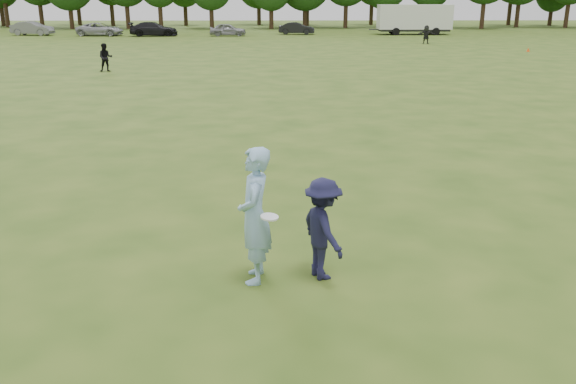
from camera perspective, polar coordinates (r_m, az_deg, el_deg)
name	(u,v)px	position (r m, az deg, el deg)	size (l,w,h in m)	color
ground	(334,272)	(9.92, 4.35, -7.47)	(200.00, 200.00, 0.00)	#2E4A14
thrower	(255,216)	(9.25, -3.13, -2.22)	(0.78, 0.51, 2.13)	#91BBE0
defender	(323,229)	(9.43, 3.29, -3.46)	(1.05, 0.60, 1.62)	#181835
player_far_a	(106,58)	(37.36, -16.70, 11.96)	(0.78, 0.61, 1.60)	black
player_far_d	(426,35)	(58.04, 12.81, 14.17)	(1.51, 0.48, 1.63)	black
car_b	(32,28)	(74.07, -22.81, 13.93)	(1.56, 4.48, 1.48)	slate
car_c	(100,29)	(70.77, -17.18, 14.34)	(2.27, 4.92, 1.37)	#A1A2A6
car_d	(154,29)	(68.84, -12.46, 14.66)	(2.06, 5.06, 1.47)	black
car_e	(228,30)	(67.87, -5.65, 14.88)	(1.57, 3.90, 1.33)	gray
car_f	(297,28)	(70.25, 0.82, 15.06)	(1.38, 3.96, 1.31)	black
field_cone	(528,50)	(52.32, 21.56, 12.28)	(0.28, 0.28, 0.30)	#E9480C
disc_in_play	(269,217)	(8.97, -1.74, -2.35)	(0.30, 0.30, 0.07)	white
cargo_trailer	(414,18)	(71.35, 11.74, 15.65)	(9.00, 2.75, 3.20)	white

